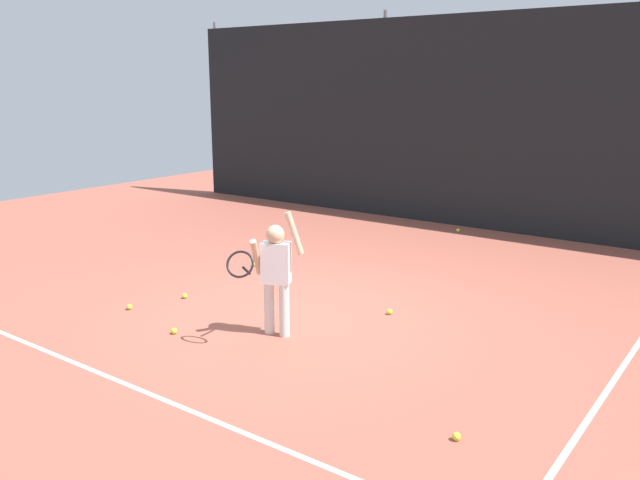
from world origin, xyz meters
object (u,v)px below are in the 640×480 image
Objects in this scene: tennis_ball_1 at (456,436)px; tennis_ball_6 at (185,296)px; tennis_ball_4 at (254,264)px; tennis_ball_3 at (458,230)px; tennis_ball_2 at (390,312)px; tennis_ball_5 at (174,331)px; tennis_ball_0 at (129,307)px; tennis_player at (275,270)px.

tennis_ball_1 and tennis_ball_6 have the same top height.
tennis_ball_4 is (-4.46, 2.70, 0.00)m from tennis_ball_1.
tennis_ball_3 is 1.00× the size of tennis_ball_6.
tennis_ball_5 is at bearing -129.66° from tennis_ball_2.
tennis_ball_5 is at bearing -11.76° from tennis_ball_0.
tennis_ball_0 is at bearing -147.01° from tennis_ball_2.
tennis_ball_6 is at bearing -102.28° from tennis_ball_3.
tennis_ball_0 is 1.00× the size of tennis_ball_2.
tennis_ball_0 and tennis_ball_5 have the same top height.
tennis_ball_3 is 6.37m from tennis_ball_5.
tennis_ball_1 is at bearing -14.69° from tennis_ball_6.
tennis_ball_1 is 4.32m from tennis_ball_6.
tennis_ball_5 is (-0.39, -6.36, 0.00)m from tennis_ball_3.
tennis_player is 5.80m from tennis_ball_3.
tennis_player is 2.09m from tennis_ball_0.
tennis_ball_0 is 1.00× the size of tennis_ball_4.
tennis_ball_3 is at bearing 77.72° from tennis_ball_6.
tennis_ball_2 is at bearing -75.20° from tennis_ball_3.
tennis_ball_0 is 4.42m from tennis_ball_1.
tennis_ball_4 is at bearing 113.31° from tennis_ball_5.
tennis_ball_3 is (1.41, 6.15, 0.00)m from tennis_ball_0.
tennis_ball_2 and tennis_ball_6 have the same top height.
tennis_ball_3 is (-0.51, 5.74, -0.69)m from tennis_player.
tennis_ball_1 is at bearing -49.28° from tennis_ball_2.
tennis_ball_0 is at bearing -102.95° from tennis_ball_3.
tennis_ball_1 is 1.00× the size of tennis_ball_5.
tennis_ball_0 and tennis_ball_2 have the same top height.
tennis_player is at bearing -8.83° from tennis_ball_6.
tennis_player is 1.60m from tennis_ball_2.
tennis_player reaches higher than tennis_ball_2.
tennis_ball_0 is 0.71m from tennis_ball_6.
tennis_ball_0 is 2.28m from tennis_ball_4.
tennis_ball_1 and tennis_ball_3 have the same top height.
tennis_player reaches higher than tennis_ball_1.
tennis_ball_4 is at bearing 167.23° from tennis_ball_2.
tennis_ball_6 is (-0.80, 0.89, 0.00)m from tennis_ball_5.
tennis_ball_5 is (1.08, -2.50, 0.00)m from tennis_ball_4.
tennis_ball_2 is 4.62m from tennis_ball_3.
tennis_ball_5 is 1.20m from tennis_ball_6.
tennis_ball_4 is 1.63m from tennis_ball_6.
tennis_ball_1 is at bearing -31.24° from tennis_ball_4.
tennis_ball_3 is at bearing 86.47° from tennis_ball_5.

